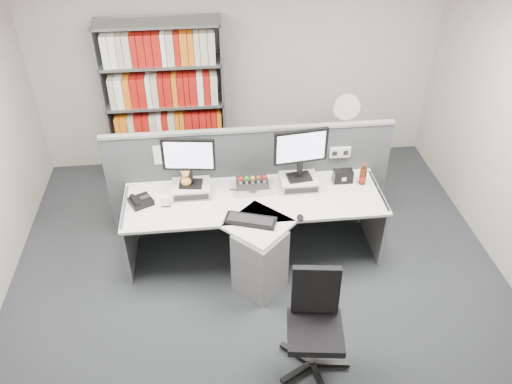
{
  "coord_description": "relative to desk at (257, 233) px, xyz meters",
  "views": [
    {
      "loc": [
        -0.43,
        -3.29,
        3.83
      ],
      "look_at": [
        0.0,
        0.65,
        0.92
      ],
      "focal_mm": 36.35,
      "sensor_mm": 36.0,
      "label": 1
    }
  ],
  "objects": [
    {
      "name": "keyboard",
      "position": [
        -0.07,
        -0.14,
        0.28
      ],
      "size": [
        0.52,
        0.33,
        0.03
      ],
      "color": "black",
      "rests_on": "desk"
    },
    {
      "name": "cola_bottle",
      "position": [
        1.14,
        0.36,
        0.35
      ],
      "size": [
        0.07,
        0.07,
        0.24
      ],
      "color": "#3F190A",
      "rests_on": "desk"
    },
    {
      "name": "figurines",
      "position": [
        -0.0,
        0.37,
        0.4
      ],
      "size": [
        0.29,
        0.05,
        0.09
      ],
      "color": "#BDB59D",
      "rests_on": "desktop_pc"
    },
    {
      "name": "ground",
      "position": [
        0.0,
        -0.6,
        -0.46
      ],
      "size": [
        5.5,
        5.5,
        0.0
      ],
      "primitive_type": "plane",
      "color": "#2E3237",
      "rests_on": "ground"
    },
    {
      "name": "monitor_right",
      "position": [
        0.48,
        0.38,
        0.69
      ],
      "size": [
        0.54,
        0.2,
        0.55
      ],
      "color": "black",
      "rests_on": "monitor_riser_right"
    },
    {
      "name": "monitor_riser_right",
      "position": [
        0.48,
        0.38,
        0.31
      ],
      "size": [
        0.38,
        0.31,
        0.1
      ],
      "color": "#BDB59D",
      "rests_on": "desk"
    },
    {
      "name": "office_chair",
      "position": [
        0.35,
        -1.19,
        0.05
      ],
      "size": [
        0.62,
        0.62,
        0.94
      ],
      "color": "silver",
      "rests_on": "ground"
    },
    {
      "name": "plush_toy",
      "position": [
        -0.66,
        0.37,
        0.44
      ],
      "size": [
        0.1,
        0.1,
        0.18
      ],
      "color": "#DB9649",
      "rests_on": "monitor_riser_left"
    },
    {
      "name": "monitor_left",
      "position": [
        -0.62,
        0.38,
        0.68
      ],
      "size": [
        0.52,
        0.19,
        0.53
      ],
      "color": "black",
      "rests_on": "monitor_riser_left"
    },
    {
      "name": "shelving_unit",
      "position": [
        -0.9,
        1.85,
        0.52
      ],
      "size": [
        1.41,
        0.4,
        2.0
      ],
      "color": "slate",
      "rests_on": "ground"
    },
    {
      "name": "desk_phone",
      "position": [
        -1.12,
        0.25,
        0.3
      ],
      "size": [
        0.27,
        0.26,
        0.09
      ],
      "color": "black",
      "rests_on": "desk"
    },
    {
      "name": "partition",
      "position": [
        0.0,
        0.65,
        0.19
      ],
      "size": [
        3.0,
        0.08,
        1.27
      ],
      "color": "#41444A",
      "rests_on": "ground"
    },
    {
      "name": "mouse",
      "position": [
        0.4,
        -0.15,
        0.28
      ],
      "size": [
        0.06,
        0.1,
        0.04
      ],
      "primitive_type": "ellipsoid",
      "color": "black",
      "rests_on": "desk"
    },
    {
      "name": "desk_fan",
      "position": [
        1.2,
        1.4,
        0.58
      ],
      "size": [
        0.32,
        0.19,
        0.53
      ],
      "color": "white",
      "rests_on": "filing_cabinet"
    },
    {
      "name": "desktop_pc",
      "position": [
        -0.0,
        0.38,
        0.31
      ],
      "size": [
        0.32,
        0.29,
        0.08
      ],
      "color": "black",
      "rests_on": "desk"
    },
    {
      "name": "room_shell",
      "position": [
        0.0,
        -0.6,
        1.33
      ],
      "size": [
        5.04,
        5.54,
        2.72
      ],
      "color": "#B6AEA2",
      "rests_on": "ground"
    },
    {
      "name": "filing_cabinet",
      "position": [
        1.2,
        1.4,
        -0.11
      ],
      "size": [
        0.45,
        0.61,
        0.7
      ],
      "color": "slate",
      "rests_on": "ground"
    },
    {
      "name": "desk",
      "position": [
        0.0,
        0.0,
        0.0
      ],
      "size": [
        2.6,
        1.2,
        0.72
      ],
      "color": "silver",
      "rests_on": "ground"
    },
    {
      "name": "monitor_riser_left",
      "position": [
        -0.62,
        0.38,
        0.31
      ],
      "size": [
        0.38,
        0.31,
        0.1
      ],
      "color": "#BDB59D",
      "rests_on": "desk"
    },
    {
      "name": "desk_calendar",
      "position": [
        -0.87,
        0.2,
        0.31
      ],
      "size": [
        0.09,
        0.07,
        0.11
      ],
      "color": "black",
      "rests_on": "desk"
    },
    {
      "name": "speaker",
      "position": [
        0.95,
        0.41,
        0.33
      ],
      "size": [
        0.2,
        0.11,
        0.13
      ],
      "primitive_type": "cube",
      "color": "black",
      "rests_on": "desk"
    }
  ]
}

